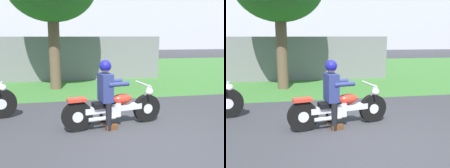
% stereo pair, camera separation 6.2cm
% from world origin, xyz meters
% --- Properties ---
extents(ground, '(120.00, 120.00, 0.00)m').
position_xyz_m(ground, '(0.00, 0.00, 0.00)').
color(ground, '#38383D').
extents(grass_verge, '(60.00, 12.00, 0.01)m').
position_xyz_m(grass_verge, '(0.00, 9.02, 0.00)').
color(grass_verge, '#3D7533').
rests_on(grass_verge, ground).
extents(stadium_facade, '(47.36, 8.00, 12.22)m').
position_xyz_m(stadium_facade, '(4.04, 30.84, 6.11)').
color(stadium_facade, silver).
rests_on(stadium_facade, ground).
extents(motorcycle_lead, '(2.12, 0.75, 0.86)m').
position_xyz_m(motorcycle_lead, '(-0.40, 0.87, 0.38)').
color(motorcycle_lead, black).
rests_on(motorcycle_lead, ground).
extents(rider_lead, '(0.61, 0.53, 1.38)m').
position_xyz_m(rider_lead, '(-0.57, 0.84, 0.80)').
color(rider_lead, black).
rests_on(rider_lead, ground).
extents(fence_segment, '(7.00, 0.06, 1.80)m').
position_xyz_m(fence_segment, '(-0.89, 6.35, 0.90)').
color(fence_segment, slate).
rests_on(fence_segment, ground).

